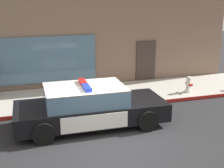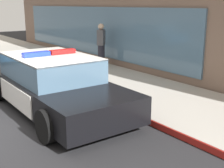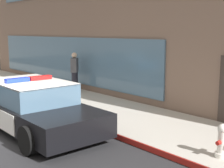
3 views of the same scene
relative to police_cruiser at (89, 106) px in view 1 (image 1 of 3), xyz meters
name	(u,v)px [view 1 (image 1 of 3)]	position (x,y,z in m)	size (l,w,h in m)	color
ground	(111,140)	(0.36, -1.31, -0.68)	(48.00, 48.00, 0.00)	#262628
sidewalk	(84,97)	(0.36, 2.75, -0.61)	(48.00, 3.02, 0.15)	#B2ADA3
curb_red_paint	(92,109)	(0.36, 1.23, -0.61)	(28.80, 0.04, 0.14)	maroon
storefront_building	(7,9)	(-2.62, 8.62, 2.84)	(21.43, 8.71, 7.04)	#7A6051
police_cruiser	(89,106)	(0.00, 0.00, 0.00)	(5.02, 2.19, 1.49)	black
fire_hydrant	(188,84)	(4.84, 1.88, -0.18)	(0.34, 0.39, 0.73)	silver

